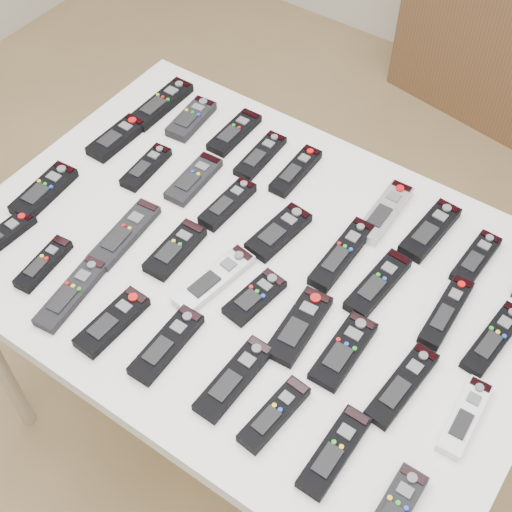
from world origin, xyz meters
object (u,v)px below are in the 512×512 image
Objects in this scene: remote_4 at (296,171)px; remote_27 at (0,238)px; remote_7 at (476,259)px; remote_29 at (72,293)px; remote_18 at (44,191)px; remote_24 at (344,351)px; remote_34 at (334,452)px; remote_33 at (274,414)px; remote_20 at (175,250)px; remote_31 at (167,345)px; remote_9 at (117,138)px; remote_15 at (378,284)px; remote_21 at (214,279)px; remote_26 at (465,417)px; remote_17 at (494,339)px; table at (256,278)px; remote_23 at (299,326)px; remote_12 at (228,204)px; remote_6 at (430,230)px; remote_25 at (402,385)px; remote_35 at (394,510)px; remote_5 at (384,212)px; remote_10 at (146,167)px; remote_1 at (191,119)px; remote_19 at (125,234)px; remote_22 at (255,297)px; remote_13 at (279,232)px; remote_14 at (342,254)px; remote_16 at (446,312)px; remote_0 at (161,104)px; remote_32 at (234,378)px; remote_28 at (43,264)px; remote_3 at (260,156)px; remote_30 at (112,322)px; remote_2 at (234,133)px.

remote_27 is at bearing -128.31° from remote_4.
remote_29 is (-0.64, -0.56, 0.00)m from remote_7.
remote_18 reaches higher than remote_24.
remote_33 is at bearing -179.27° from remote_34.
remote_24 is 1.01× the size of remote_27.
remote_20 and remote_31 have the same top height.
remote_9 is 0.75m from remote_15.
remote_33 is at bearing -25.30° from remote_21.
remote_33 is at bearing -148.27° from remote_26.
remote_17 is 1.17× the size of remote_33.
remote_23 reaches higher than table.
remote_12 is at bearing 66.41° from remote_29.
remote_6 is at bearing 87.37° from remote_15.
remote_31 is (-0.42, -0.18, 0.00)m from remote_25.
remote_23 is (-0.10, -0.38, -0.00)m from remote_6.
remote_29 is at bearing -1.65° from remote_27.
remote_35 reaches higher than remote_25.
remote_31 is (-0.29, -0.56, 0.00)m from remote_6.
remote_5 is 0.37m from remote_23.
remote_10 is 0.23m from remote_12.
remote_35 is at bearing -98.91° from remote_26.
table is at bearing -40.56° from remote_1.
remote_29 is at bearing -128.57° from remote_6.
remote_19 is 0.54m from remote_33.
remote_1 is at bearing 148.78° from remote_22.
remote_9 is at bearing 148.37° from remote_20.
remote_14 is at bearing 15.76° from remote_13.
remote_16 is at bearing 8.54° from remote_13.
remote_0 is at bearing 157.92° from remote_26.
remote_32 is at bearing -40.94° from remote_0.
table is 8.50× the size of remote_28.
remote_6 and remote_18 have the same top height.
remote_10 is 0.37m from remote_27.
remote_3 is 1.00× the size of remote_30.
remote_2 is 0.80× the size of remote_14.
remote_17 is 1.00× the size of remote_32.
remote_14 is 0.24m from remote_24.
remote_19 is (-0.10, -0.38, 0.00)m from remote_3.
remote_35 is (-0.00, -0.41, 0.00)m from remote_17.
remote_16 reaches higher than remote_3.
remote_18 is 0.88× the size of remote_19.
remote_23 is at bearing 178.78° from remote_26.
remote_18 is at bearing 177.89° from remote_23.
remote_3 is 0.87× the size of remote_25.
remote_20 is at bearing -88.81° from remote_3.
remote_22 is at bearing -24.96° from remote_10.
remote_10 is 0.66m from remote_24.
remote_1 is at bearing 102.05° from remote_19.
remote_13 and remote_34 have the same top height.
remote_28 is (-0.19, -0.54, 0.00)m from remote_3.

